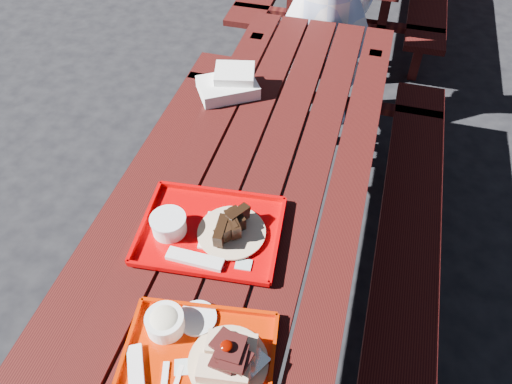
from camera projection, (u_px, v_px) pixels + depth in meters
The scene contains 5 objects.
ground at pixel (264, 286), 2.40m from camera, with size 60.00×60.00×0.00m, color black.
picnic_table_near at pixel (266, 210), 1.99m from camera, with size 1.41×2.40×0.75m.
near_tray at pixel (199, 349), 1.35m from camera, with size 0.45×0.38×0.13m.
far_tray at pixel (208, 231), 1.64m from camera, with size 0.50×0.40×0.08m.
white_cloth at pixel (230, 84), 2.18m from camera, with size 0.31×0.29×0.10m.
Camera 1 is at (0.31, -1.27, 2.06)m, focal length 35.00 mm.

